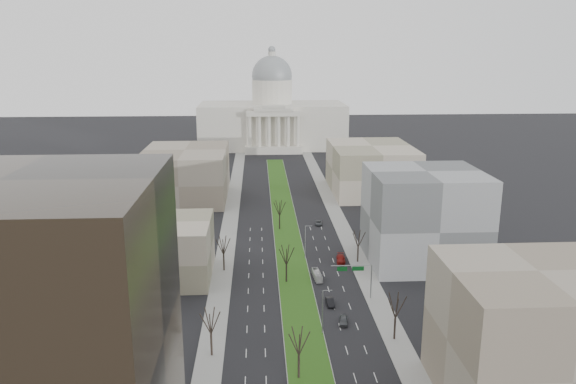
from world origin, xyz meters
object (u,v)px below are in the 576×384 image
object	(u,v)px
car_red	(341,259)
car_grey_near	(344,320)
car_grey_far	(319,223)
car_black	(330,302)
box_van	(317,275)

from	to	relation	value
car_red	car_grey_near	bearing A→B (deg)	-91.00
car_grey_near	car_grey_far	bearing A→B (deg)	97.42
car_black	car_grey_far	size ratio (longest dim) A/B	1.00
car_black	car_grey_far	world-z (taller)	car_black
car_black	car_grey_far	bearing A→B (deg)	84.07
car_grey_far	box_van	world-z (taller)	box_van
car_grey_near	car_grey_far	distance (m)	65.43
box_van	car_grey_near	bearing A→B (deg)	-87.23
car_grey_near	car_black	world-z (taller)	car_grey_near
car_grey_near	car_grey_far	world-z (taller)	car_grey_near
car_grey_near	box_van	size ratio (longest dim) A/B	0.63
car_red	box_van	size ratio (longest dim) A/B	0.81
car_black	box_van	xyz separation A→B (m)	(-1.29, 14.35, 0.22)
car_black	box_van	size ratio (longest dim) A/B	0.65
car_grey_near	box_van	bearing A→B (deg)	106.54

